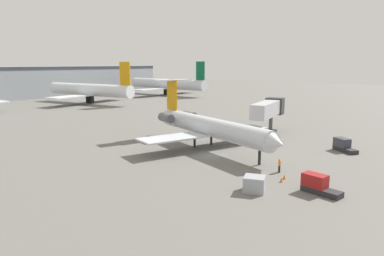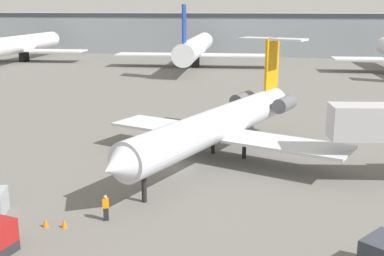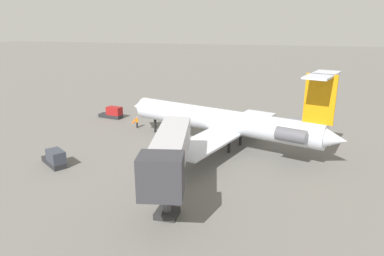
% 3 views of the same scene
% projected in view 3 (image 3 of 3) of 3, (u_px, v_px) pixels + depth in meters
% --- Properties ---
extents(ground_plane, '(400.00, 400.00, 0.10)m').
position_uv_depth(ground_plane, '(207.00, 138.00, 48.62)').
color(ground_plane, '#66635E').
extents(regional_jet, '(22.37, 28.67, 10.12)m').
position_uv_depth(regional_jet, '(227.00, 121.00, 43.89)').
color(regional_jet, silver).
rests_on(regional_jet, ground_plane).
extents(jet_bridge, '(13.15, 5.17, 6.36)m').
position_uv_depth(jet_bridge, '(169.00, 156.00, 29.19)').
color(jet_bridge, '#ADADB2').
rests_on(jet_bridge, ground_plane).
extents(ground_crew_marshaller, '(0.47, 0.41, 1.69)m').
position_uv_depth(ground_crew_marshaller, '(137.00, 122.00, 52.76)').
color(ground_crew_marshaller, black).
rests_on(ground_crew_marshaller, ground_plane).
extents(baggage_tug_lead, '(2.12, 4.19, 1.90)m').
position_uv_depth(baggage_tug_lead, '(113.00, 113.00, 58.05)').
color(baggage_tug_lead, '#262628').
rests_on(baggage_tug_lead, ground_plane).
extents(baggage_tug_trailing, '(3.45, 4.08, 1.90)m').
position_uv_depth(baggage_tug_trailing, '(55.00, 159.00, 38.77)').
color(baggage_tug_trailing, '#262628').
rests_on(baggage_tug_trailing, ground_plane).
extents(cargo_container_uld, '(2.57, 2.64, 1.61)m').
position_uv_depth(cargo_container_uld, '(150.00, 110.00, 60.15)').
color(cargo_container_uld, '#999EA8').
rests_on(cargo_container_uld, ground_plane).
extents(traffic_cone_near, '(0.36, 0.36, 0.55)m').
position_uv_depth(traffic_cone_near, '(133.00, 121.00, 55.24)').
color(traffic_cone_near, orange).
rests_on(traffic_cone_near, ground_plane).
extents(traffic_cone_mid, '(0.36, 0.36, 0.55)m').
position_uv_depth(traffic_cone_mid, '(135.00, 119.00, 56.37)').
color(traffic_cone_mid, orange).
rests_on(traffic_cone_mid, ground_plane).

